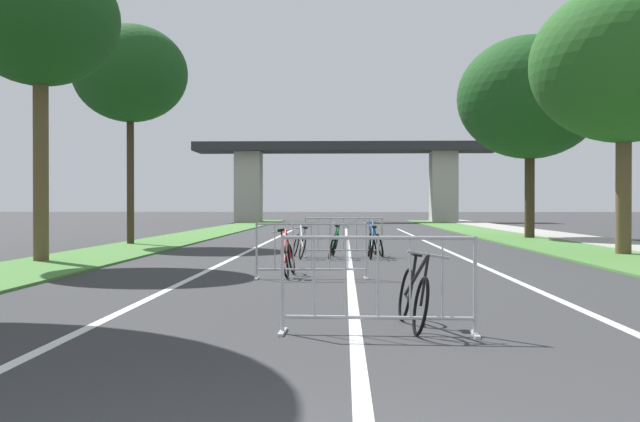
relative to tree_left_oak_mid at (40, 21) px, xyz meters
The scene contains 20 objects.
grass_verge_left 15.11m from the tree_left_oak_mid, 87.62° to the left, with size 2.73×69.40×0.05m, color #477A38.
grass_verge_right 20.72m from the tree_left_oak_mid, 44.53° to the left, with size 2.73×69.40×0.05m, color #477A38.
sidewalk_path_right 22.52m from the tree_left_oak_mid, 39.87° to the left, with size 2.31×69.40×0.08m, color #9E9B93.
lane_stripe_center 10.95m from the tree_left_oak_mid, 37.38° to the left, with size 0.14×40.15×0.01m, color silver.
lane_stripe_right_lane 13.15m from the tree_left_oak_mid, 28.54° to the left, with size 0.14×40.15×0.01m, color silver.
lane_stripe_left_lane 9.20m from the tree_left_oak_mid, 52.10° to the left, with size 0.14×40.15×0.01m, color silver.
overpass_bridge 43.57m from the tree_left_oak_mid, 80.24° to the left, with size 24.67×4.07×6.48m.
tree_left_oak_mid is the anchor object (origin of this frame).
tree_left_cypress_far 7.89m from the tree_left_oak_mid, 91.09° to the left, with size 3.95×3.95×7.63m.
tree_right_maple_mid 15.22m from the tree_left_oak_mid, 11.38° to the left, with size 5.07×5.07×7.40m.
tree_right_pine_far 19.77m from the tree_left_oak_mid, 41.22° to the left, with size 5.91×5.91×8.31m.
crowd_barrier_nearest 13.31m from the tree_left_oak_mid, 51.41° to the right, with size 2.12×0.52×1.05m.
crowd_barrier_second 9.26m from the tree_left_oak_mid, 29.03° to the right, with size 2.12×0.55×1.05m.
crowd_barrier_third 9.22m from the tree_left_oak_mid, 16.62° to the left, with size 2.12×0.54×1.05m.
bicycle_blue_0 10.10m from the tree_left_oak_mid, 17.40° to the left, with size 0.66×1.65×0.99m.
bicycle_black_1 13.31m from the tree_left_oak_mid, 48.63° to the right, with size 0.48×1.65×0.90m.
bicycle_teal_2 9.80m from the tree_left_oak_mid, 12.73° to the left, with size 0.52×1.75×0.99m.
bicycle_red_3 8.80m from the tree_left_oak_mid, 27.16° to the right, with size 0.56×1.57×0.94m.
bicycle_silver_4 8.36m from the tree_left_oak_mid, 16.25° to the left, with size 0.52×1.71×0.92m.
bicycle_green_5 9.02m from the tree_left_oak_mid, 13.84° to the left, with size 0.58×1.73×0.94m.
Camera 1 is at (-0.13, -2.94, 1.38)m, focal length 41.31 mm.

